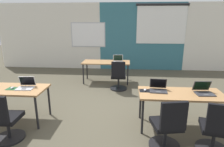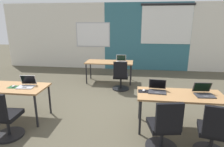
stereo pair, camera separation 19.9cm
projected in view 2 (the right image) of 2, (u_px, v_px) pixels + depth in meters
name	position (u px, v px, depth m)	size (l,w,h in m)	color
ground_plane	(96.00, 110.00, 4.53)	(24.00, 24.00, 0.00)	#4C4738
back_wall_assembly	(117.00, 37.00, 8.16)	(10.00, 0.27, 2.80)	silver
desk_near_left	(9.00, 89.00, 4.00)	(1.60, 0.70, 0.72)	#A37547
desk_near_right	(180.00, 97.00, 3.57)	(1.60, 0.70, 0.72)	#A37547
desk_far_center	(109.00, 63.00, 6.46)	(1.60, 0.70, 0.72)	#A37547
laptop_near_right_inner	(157.00, 89.00, 3.68)	(0.35, 0.33, 0.23)	#333338
mousepad_near_right_inner	(144.00, 91.00, 3.70)	(0.22, 0.19, 0.00)	black
mouse_near_right_inner	(144.00, 90.00, 3.70)	(0.07, 0.11, 0.03)	#B2B2B7
chair_near_right_inner	(164.00, 130.00, 3.00)	(0.52, 0.57, 0.92)	black
laptop_near_right_end	(204.00, 93.00, 3.51)	(0.35, 0.34, 0.22)	#333338
chair_near_right_end	(214.00, 135.00, 2.87)	(0.52, 0.58, 0.92)	black
laptop_far_right	(121.00, 60.00, 6.39)	(0.35, 0.31, 0.23)	silver
chair_far_right	(121.00, 78.00, 5.75)	(0.52, 0.54, 0.92)	black
laptop_near_left_inner	(27.00, 84.00, 3.96)	(0.36, 0.33, 0.23)	#B7B7BC
mousepad_near_left_inner	(14.00, 87.00, 3.95)	(0.22, 0.19, 0.00)	#23512D
mouse_near_left_inner	(14.00, 86.00, 3.94)	(0.06, 0.10, 0.03)	#B2B2B7
chair_near_left_inner	(4.00, 119.00, 3.33)	(0.52, 0.55, 0.92)	black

